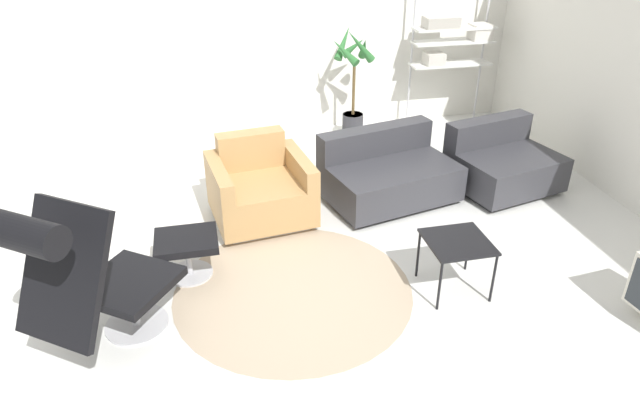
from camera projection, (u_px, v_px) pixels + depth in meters
The scene contains 11 objects.
ground_plane at pixel (282, 263), 4.72m from camera, with size 12.00×12.00×0.00m, color silver.
wall_back at pixel (237, 19), 6.63m from camera, with size 12.00×0.09×2.80m.
round_rug at pixel (293, 291), 4.38m from camera, with size 1.83×1.83×0.01m.
lounge_chair at pixel (81, 271), 3.42m from camera, with size 1.03×1.15×1.24m.
ottoman at pixel (187, 248), 4.45m from camera, with size 0.48×0.41×0.35m.
armchair_red at pixel (260, 191), 5.23m from camera, with size 0.96×0.92×0.76m.
couch_low at pixel (388, 176), 5.59m from camera, with size 1.38×1.07×0.67m.
couch_second at pixel (502, 165), 5.81m from camera, with size 1.14×1.02×0.67m.
side_table at pixel (457, 245), 4.23m from camera, with size 0.46×0.46×0.43m.
potted_plant at pixel (353, 88), 6.86m from camera, with size 0.51×0.56×1.36m.
shelf_unit at pixel (453, 39), 6.97m from camera, with size 1.02×0.28×1.93m.
Camera 1 is at (-0.54, -3.87, 2.71)m, focal length 32.00 mm.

